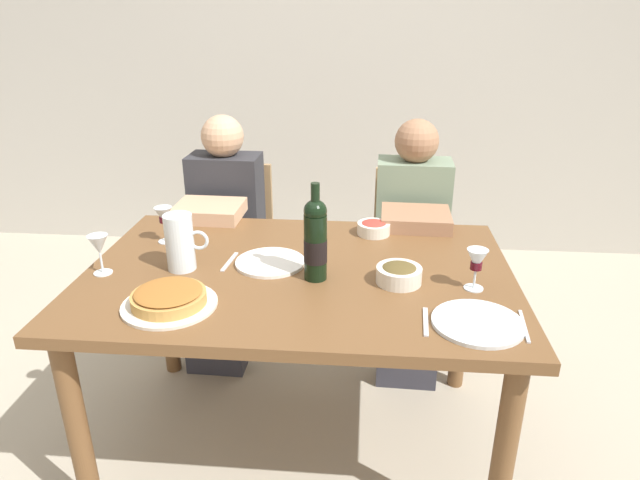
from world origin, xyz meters
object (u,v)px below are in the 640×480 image
(wine_glass_right_diner, at_px, (164,217))
(chair_left, at_px, (236,238))
(wine_glass_centre, at_px, (99,246))
(diner_left, at_px, (222,233))
(dining_table, at_px, (299,293))
(wine_bottle, at_px, (315,240))
(diner_right, at_px, (412,242))
(water_pitcher, at_px, (181,245))
(olive_bowl, at_px, (399,273))
(chair_right, at_px, (408,245))
(wine_glass_left_diner, at_px, (477,262))
(baked_tart, at_px, (169,298))
(dinner_plate_left_setting, at_px, (270,262))
(salad_bowl, at_px, (374,227))
(dinner_plate_right_setting, at_px, (478,323))

(wine_glass_right_diner, bearing_deg, chair_left, 81.40)
(wine_glass_centre, relative_size, diner_left, 0.12)
(dining_table, height_order, wine_bottle, wine_bottle)
(diner_right, bearing_deg, water_pitcher, 39.34)
(dining_table, height_order, wine_glass_right_diner, wine_glass_right_diner)
(wine_glass_centre, height_order, chair_left, wine_glass_centre)
(wine_bottle, distance_m, olive_bowl, 0.30)
(diner_left, xyz_separation_m, chair_right, (0.91, 0.21, -0.12))
(wine_glass_left_diner, xyz_separation_m, chair_left, (-1.04, 0.99, -0.36))
(baked_tart, height_order, wine_glass_left_diner, wine_glass_left_diner)
(wine_bottle, distance_m, wine_glass_centre, 0.74)
(dining_table, bearing_deg, diner_right, 55.14)
(dinner_plate_left_setting, xyz_separation_m, chair_left, (-0.34, 0.86, -0.27))
(wine_bottle, xyz_separation_m, salad_bowl, (0.20, 0.42, -0.11))
(dining_table, relative_size, wine_glass_right_diner, 10.40)
(wine_bottle, bearing_deg, dinner_plate_right_setting, -27.58)
(dinner_plate_left_setting, bearing_deg, olive_bowl, -13.38)
(water_pitcher, distance_m, diner_left, 0.73)
(wine_glass_centre, bearing_deg, chair_right, 40.44)
(olive_bowl, relative_size, chair_left, 0.18)
(wine_glass_right_diner, bearing_deg, wine_glass_left_diner, -14.75)
(wine_glass_right_diner, bearing_deg, baked_tart, -69.76)
(dining_table, relative_size, wine_glass_centre, 10.50)
(wine_bottle, height_order, chair_right, wine_bottle)
(wine_glass_centre, bearing_deg, wine_bottle, 2.05)
(wine_glass_left_diner, bearing_deg, water_pitcher, 176.14)
(baked_tart, xyz_separation_m, wine_glass_right_diner, (-0.18, 0.50, 0.08))
(wine_glass_centre, bearing_deg, dinner_plate_right_setting, -10.70)
(olive_bowl, bearing_deg, wine_glass_centre, -179.00)
(wine_glass_centre, height_order, dinner_plate_right_setting, wine_glass_centre)
(salad_bowl, height_order, olive_bowl, olive_bowl)
(chair_left, relative_size, diner_left, 0.75)
(chair_right, bearing_deg, salad_bowl, 71.60)
(wine_bottle, xyz_separation_m, dinner_plate_right_setting, (0.50, -0.26, -0.14))
(wine_bottle, relative_size, chair_left, 0.39)
(wine_glass_left_diner, relative_size, chair_left, 0.16)
(wine_glass_right_diner, distance_m, dinner_plate_right_setting, 1.24)
(baked_tart, bearing_deg, wine_glass_centre, 146.39)
(wine_glass_left_diner, xyz_separation_m, wine_glass_right_diner, (-1.14, 0.30, 0.01))
(salad_bowl, height_order, dinner_plate_left_setting, salad_bowl)
(water_pitcher, height_order, salad_bowl, water_pitcher)
(diner_left, distance_m, chair_right, 0.94)
(baked_tart, height_order, wine_glass_centre, wine_glass_centre)
(baked_tart, bearing_deg, wine_glass_left_diner, 11.74)
(baked_tart, relative_size, wine_glass_centre, 2.07)
(wine_glass_centre, distance_m, dinner_plate_right_setting, 1.27)
(water_pitcher, relative_size, diner_left, 0.17)
(chair_left, bearing_deg, wine_glass_centre, 78.51)
(wine_glass_right_diner, relative_size, wine_glass_centre, 1.01)
(wine_bottle, xyz_separation_m, wine_glass_right_diner, (-0.62, 0.27, -0.04))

